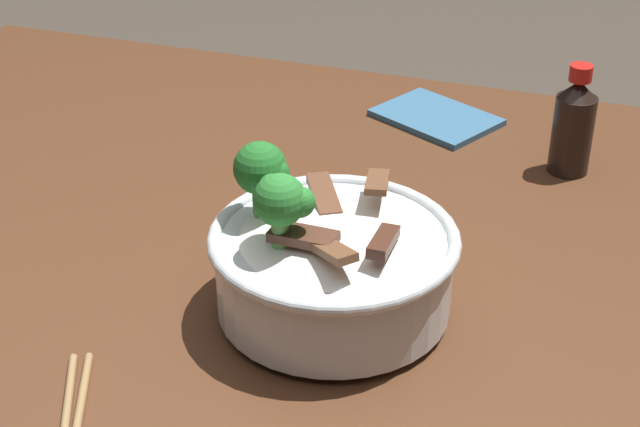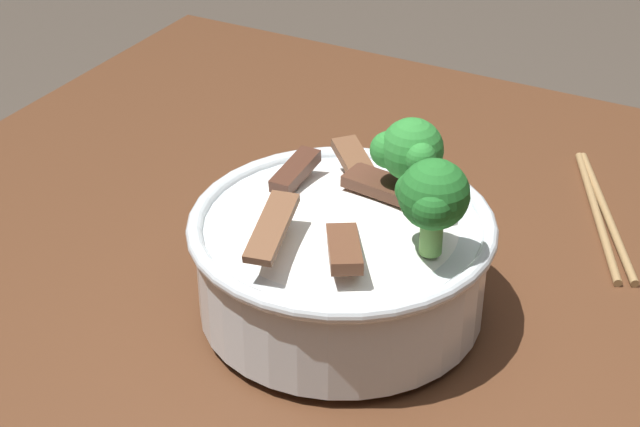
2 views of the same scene
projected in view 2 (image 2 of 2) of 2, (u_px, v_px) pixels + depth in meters
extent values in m
cube|color=#56331E|center=(221.00, 320.00, 1.44)|extent=(0.06, 0.06, 0.71)
cylinder|color=silver|center=(341.00, 309.00, 0.77)|extent=(0.11, 0.11, 0.01)
cylinder|color=silver|center=(341.00, 266.00, 0.75)|extent=(0.21, 0.21, 0.07)
torus|color=silver|center=(342.00, 225.00, 0.73)|extent=(0.22, 0.22, 0.01)
ellipsoid|color=white|center=(342.00, 237.00, 0.74)|extent=(0.19, 0.19, 0.05)
cube|color=brown|center=(344.00, 248.00, 0.68)|extent=(0.05, 0.06, 0.02)
cube|color=brown|center=(356.00, 163.00, 0.77)|extent=(0.05, 0.05, 0.02)
cube|color=#563323|center=(384.00, 186.00, 0.74)|extent=(0.06, 0.03, 0.01)
cube|color=#4C2B1E|center=(295.00, 171.00, 0.76)|extent=(0.02, 0.05, 0.01)
cube|color=brown|center=(272.00, 227.00, 0.68)|extent=(0.03, 0.07, 0.02)
cylinder|color=#6BA84C|center=(431.00, 233.00, 0.69)|extent=(0.02, 0.02, 0.03)
sphere|color=#237028|center=(434.00, 194.00, 0.67)|extent=(0.05, 0.05, 0.05)
sphere|color=#237028|center=(413.00, 190.00, 0.68)|extent=(0.02, 0.02, 0.02)
sphere|color=#237028|center=(432.00, 207.00, 0.66)|extent=(0.03, 0.03, 0.03)
cylinder|color=#5B9947|center=(410.00, 187.00, 0.74)|extent=(0.02, 0.02, 0.03)
sphere|color=#2D8433|center=(412.00, 149.00, 0.72)|extent=(0.05, 0.05, 0.05)
sphere|color=#2D8433|center=(388.00, 150.00, 0.72)|extent=(0.03, 0.03, 0.03)
sphere|color=#2D8433|center=(421.00, 158.00, 0.70)|extent=(0.02, 0.02, 0.02)
cylinder|color=#9E7A4C|center=(606.00, 213.00, 0.89)|extent=(0.10, 0.19, 0.01)
cylinder|color=#9E7A4C|center=(597.00, 213.00, 0.89)|extent=(0.09, 0.19, 0.01)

